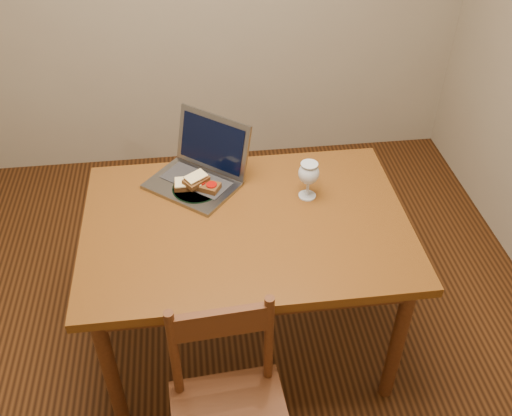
{
  "coord_description": "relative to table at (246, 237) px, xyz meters",
  "views": [
    {
      "loc": [
        -0.08,
        -1.7,
        2.24
      ],
      "look_at": [
        0.13,
        0.02,
        0.8
      ],
      "focal_mm": 40.0,
      "sensor_mm": 36.0,
      "label": 1
    }
  ],
  "objects": [
    {
      "name": "floor",
      "position": [
        -0.09,
        -0.01,
        -0.66
      ],
      "size": [
        3.2,
        3.2,
        0.02
      ],
      "primitive_type": "cube",
      "color": "black",
      "rests_on": "ground"
    },
    {
      "name": "table",
      "position": [
        0.0,
        0.0,
        0.0
      ],
      "size": [
        1.3,
        0.9,
        0.74
      ],
      "color": "#512A0D",
      "rests_on": "floor"
    },
    {
      "name": "chair",
      "position": [
        -0.13,
        -0.65,
        -0.19
      ],
      "size": [
        0.42,
        0.41,
        0.43
      ],
      "rotation": [
        0.0,
        0.0,
        0.07
      ],
      "color": "#3F1F0D",
      "rests_on": "floor"
    },
    {
      "name": "plate",
      "position": [
        -0.19,
        0.22,
        0.09
      ],
      "size": [
        0.21,
        0.21,
        0.02
      ],
      "primitive_type": "cylinder",
      "color": "black",
      "rests_on": "table"
    },
    {
      "name": "sandwich_cheese",
      "position": [
        -0.22,
        0.23,
        0.12
      ],
      "size": [
        0.12,
        0.07,
        0.04
      ],
      "primitive_type": null,
      "rotation": [
        0.0,
        0.0,
        -0.05
      ],
      "color": "#381E0C",
      "rests_on": "plate"
    },
    {
      "name": "sandwich_tomato",
      "position": [
        -0.15,
        0.21,
        0.12
      ],
      "size": [
        0.13,
        0.11,
        0.04
      ],
      "primitive_type": null,
      "rotation": [
        0.0,
        0.0,
        -0.51
      ],
      "color": "#381E0C",
      "rests_on": "plate"
    },
    {
      "name": "sandwich_top",
      "position": [
        -0.19,
        0.22,
        0.14
      ],
      "size": [
        0.12,
        0.12,
        0.03
      ],
      "primitive_type": null,
      "rotation": [
        0.0,
        0.0,
        0.7
      ],
      "color": "#381E0C",
      "rests_on": "plate"
    },
    {
      "name": "milk_glass",
      "position": [
        0.27,
        0.13,
        0.17
      ],
      "size": [
        0.09,
        0.09,
        0.17
      ],
      "primitive_type": null,
      "color": "white",
      "rests_on": "table"
    },
    {
      "name": "laptop",
      "position": [
        -0.16,
        0.31,
        0.15
      ],
      "size": [
        0.49,
        0.48,
        0.26
      ],
      "rotation": [
        0.0,
        0.0,
        -0.69
      ],
      "color": "slate",
      "rests_on": "table"
    }
  ]
}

